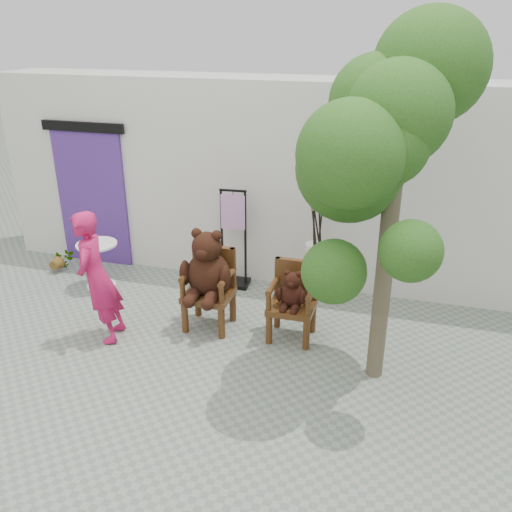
% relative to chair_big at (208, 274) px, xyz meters
% --- Properties ---
extents(ground_plane, '(60.00, 60.00, 0.00)m').
position_rel_chair_big_xyz_m(ground_plane, '(0.45, -1.09, -0.76)').
color(ground_plane, gray).
rests_on(ground_plane, ground).
extents(back_wall, '(9.00, 1.00, 3.00)m').
position_rel_chair_big_xyz_m(back_wall, '(0.45, 2.01, 0.74)').
color(back_wall, silver).
rests_on(back_wall, ground).
extents(doorway, '(1.40, 0.11, 2.33)m').
position_rel_chair_big_xyz_m(doorway, '(-2.55, 1.49, 0.40)').
color(doorway, '#4D2A7E').
rests_on(doorway, ground).
extents(chair_big, '(0.68, 0.72, 1.37)m').
position_rel_chair_big_xyz_m(chair_big, '(0.00, 0.00, 0.00)').
color(chair_big, '#3D210D').
rests_on(chair_big, ground).
extents(chair_small, '(0.57, 0.52, 0.99)m').
position_rel_chair_big_xyz_m(chair_small, '(1.10, 0.06, -0.18)').
color(chair_small, '#3D210D').
rests_on(chair_small, ground).
extents(person, '(0.53, 0.69, 1.68)m').
position_rel_chair_big_xyz_m(person, '(-1.20, -0.65, 0.08)').
color(person, '#BC174E').
rests_on(person, ground).
extents(cafe_table, '(0.60, 0.60, 0.70)m').
position_rel_chair_big_xyz_m(cafe_table, '(-2.01, 0.64, -0.32)').
color(cafe_table, white).
rests_on(cafe_table, ground).
extents(display_stand, '(0.47, 0.38, 1.51)m').
position_rel_chair_big_xyz_m(display_stand, '(-0.07, 1.26, -0.18)').
color(display_stand, black).
rests_on(display_stand, ground).
extents(stool_bucket, '(0.32, 0.32, 1.45)m').
position_rel_chair_big_xyz_m(stool_bucket, '(1.17, 1.26, -0.12)').
color(stool_bucket, white).
rests_on(stool_bucket, ground).
extents(tree, '(1.80, 2.09, 3.89)m').
position_rel_chair_big_xyz_m(tree, '(2.02, -0.42, 1.97)').
color(tree, '#463C2A').
rests_on(tree, ground).
extents(potted_plant, '(0.33, 0.28, 0.36)m').
position_rel_chair_big_xyz_m(potted_plant, '(-2.95, 0.98, -0.58)').
color(potted_plant, '#183C10').
rests_on(potted_plant, ground).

